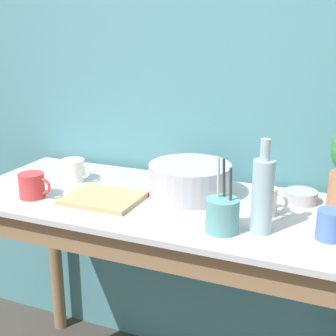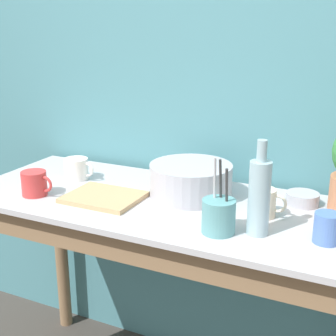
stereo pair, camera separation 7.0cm
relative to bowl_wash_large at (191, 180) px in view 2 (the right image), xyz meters
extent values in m
cube|color=teal|center=(-0.05, 0.27, 0.28)|extent=(6.00, 0.05, 2.40)
cylinder|color=#846647|center=(-0.74, 0.16, -0.50)|extent=(0.06, 0.06, 0.84)
cube|color=#846647|center=(-0.05, -0.33, -0.13)|extent=(1.37, 0.02, 0.10)
cube|color=#B2B2B7|center=(-0.05, -0.08, -0.07)|extent=(1.47, 0.59, 0.02)
cylinder|color=#A8A8B2|center=(0.00, 0.00, 0.00)|extent=(0.29, 0.29, 0.12)
cylinder|color=#93B2BC|center=(0.30, -0.21, 0.05)|extent=(0.06, 0.06, 0.22)
cylinder|color=#93B2BC|center=(0.30, -0.21, 0.19)|extent=(0.03, 0.03, 0.06)
cylinder|color=#4C70B7|center=(0.49, -0.18, -0.01)|extent=(0.07, 0.07, 0.09)
cylinder|color=white|center=(-0.48, -0.02, -0.02)|extent=(0.09, 0.09, 0.08)
torus|color=white|center=(-0.43, -0.02, -0.01)|extent=(0.06, 0.01, 0.06)
cylinder|color=#C63838|center=(-0.51, -0.23, -0.01)|extent=(0.09, 0.09, 0.09)
torus|color=#C63838|center=(-0.46, -0.23, -0.01)|extent=(0.06, 0.01, 0.06)
cylinder|color=beige|center=(0.28, -0.07, -0.01)|extent=(0.09, 0.09, 0.09)
torus|color=beige|center=(0.32, -0.07, -0.01)|extent=(0.06, 0.01, 0.06)
cylinder|color=#A8A8B2|center=(0.38, 0.08, -0.04)|extent=(0.11, 0.11, 0.04)
cylinder|color=#569399|center=(0.19, -0.25, -0.01)|extent=(0.10, 0.10, 0.10)
cylinder|color=#333333|center=(0.19, -0.23, 0.05)|extent=(0.01, 0.04, 0.22)
cylinder|color=#B7B7BC|center=(0.17, -0.24, 0.05)|extent=(0.01, 0.02, 0.22)
cylinder|color=#333333|center=(0.21, -0.25, 0.04)|extent=(0.01, 0.03, 0.20)
cube|color=tan|center=(-0.26, -0.16, -0.05)|extent=(0.25, 0.21, 0.02)
camera|label=1|loc=(0.54, -1.48, 0.53)|focal=50.00mm
camera|label=2|loc=(0.60, -1.45, 0.53)|focal=50.00mm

